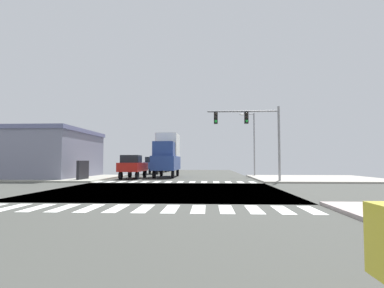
% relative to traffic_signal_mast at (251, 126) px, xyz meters
% --- Properties ---
extents(ground, '(90.00, 90.00, 0.05)m').
position_rel_traffic_signal_mast_xyz_m(ground, '(-6.19, -7.56, -4.73)').
color(ground, '#40423D').
extents(sidewalk_corner_ne, '(12.00, 12.00, 0.14)m').
position_rel_traffic_signal_mast_xyz_m(sidewalk_corner_ne, '(6.81, 4.44, -4.63)').
color(sidewalk_corner_ne, '#A09B91').
rests_on(sidewalk_corner_ne, ground).
extents(sidewalk_corner_nw, '(12.00, 12.00, 0.14)m').
position_rel_traffic_signal_mast_xyz_m(sidewalk_corner_nw, '(-19.19, 4.44, -4.63)').
color(sidewalk_corner_nw, '#9C9B8E').
rests_on(sidewalk_corner_nw, ground).
extents(crosswalk_near, '(13.50, 2.00, 0.01)m').
position_rel_traffic_signal_mast_xyz_m(crosswalk_near, '(-6.44, -14.86, -4.70)').
color(crosswalk_near, white).
rests_on(crosswalk_near, ground).
extents(crosswalk_far, '(13.50, 2.00, 0.01)m').
position_rel_traffic_signal_mast_xyz_m(crosswalk_far, '(-6.44, -0.26, -4.70)').
color(crosswalk_far, white).
rests_on(crosswalk_far, ground).
extents(traffic_signal_mast, '(6.13, 0.55, 6.39)m').
position_rel_traffic_signal_mast_xyz_m(traffic_signal_mast, '(0.00, 0.00, 0.00)').
color(traffic_signal_mast, gray).
rests_on(traffic_signal_mast, ground).
extents(street_lamp, '(1.78, 0.32, 7.33)m').
position_rel_traffic_signal_mast_xyz_m(street_lamp, '(1.45, 9.63, -0.27)').
color(street_lamp, gray).
rests_on(street_lamp, ground).
extents(bank_building, '(14.25, 10.91, 5.03)m').
position_rel_traffic_signal_mast_xyz_m(bank_building, '(-22.57, 5.27, -2.18)').
color(bank_building, gray).
rests_on(bank_building, ground).
extents(suv_nearside_1, '(1.96, 4.60, 2.34)m').
position_rel_traffic_signal_mast_xyz_m(suv_nearside_1, '(-11.19, 15.98, -3.31)').
color(suv_nearside_1, black).
rests_on(suv_nearside_1, ground).
extents(suv_crossing_3, '(1.96, 4.60, 2.34)m').
position_rel_traffic_signal_mast_xyz_m(suv_crossing_3, '(-11.19, 24.40, -3.31)').
color(suv_crossing_3, black).
rests_on(suv_crossing_3, ground).
extents(suv_queued_4, '(1.96, 4.60, 2.34)m').
position_rel_traffic_signal_mast_xyz_m(suv_queued_4, '(-11.19, 30.50, -3.31)').
color(suv_queued_4, black).
rests_on(suv_queued_4, ground).
extents(pickup_leading_1, '(2.00, 5.10, 2.35)m').
position_rel_traffic_signal_mast_xyz_m(pickup_leading_1, '(-11.19, 4.53, -3.41)').
color(pickup_leading_1, black).
rests_on(pickup_leading_1, ground).
extents(box_truck_middle_1, '(2.40, 7.20, 4.85)m').
position_rel_traffic_signal_mast_xyz_m(box_truck_middle_1, '(-8.19, 7.86, -2.14)').
color(box_truck_middle_1, black).
rests_on(box_truck_middle_1, ground).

